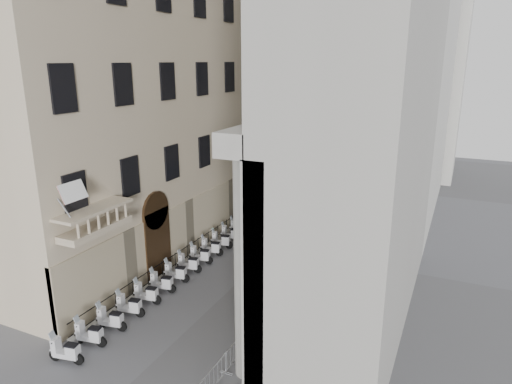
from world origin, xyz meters
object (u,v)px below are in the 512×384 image
scooter_0 (68,362)px  pedestrian_a (320,210)px  security_tent (283,177)px  info_kiosk (265,215)px  pedestrian_b (347,199)px  street_lamp (255,163)px

scooter_0 → pedestrian_a: size_ratio=0.81×
security_tent → pedestrian_a: size_ratio=2.03×
info_kiosk → pedestrian_b: bearing=73.4°
scooter_0 → info_kiosk: info_kiosk is taller
pedestrian_a → info_kiosk: bearing=17.1°
pedestrian_a → street_lamp: bearing=-0.1°
security_tent → pedestrian_a: bearing=-36.1°
scooter_0 → info_kiosk: (1.03, 20.08, 0.94)m
scooter_0 → pedestrian_b: 28.32m
security_tent → street_lamp: bearing=-94.3°
info_kiosk → pedestrian_b: info_kiosk is taller
scooter_0 → info_kiosk: size_ratio=0.80×
street_lamp → pedestrian_b: street_lamp is taller
info_kiosk → pedestrian_a: (3.73, 3.12, -0.02)m
security_tent → pedestrian_b: bearing=10.2°
scooter_0 → pedestrian_a: bearing=-22.2°
info_kiosk → pedestrian_a: bearing=56.5°
street_lamp → scooter_0: bearing=-83.2°
pedestrian_a → pedestrian_b: bearing=-128.3°
street_lamp → pedestrian_a: size_ratio=4.58×
info_kiosk → pedestrian_a: 4.86m
info_kiosk → pedestrian_b: size_ratio=1.12×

